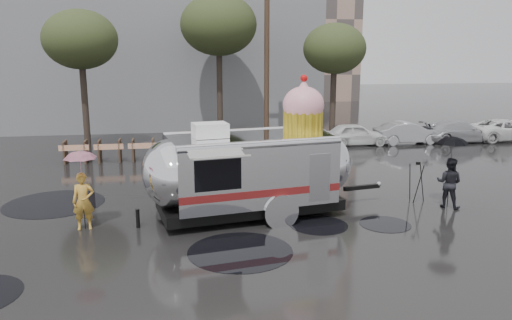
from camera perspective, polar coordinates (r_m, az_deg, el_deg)
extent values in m
plane|color=black|center=(14.34, 1.61, -7.91)|extent=(120.00, 120.00, 0.00)
cylinder|color=black|center=(14.77, 7.19, -7.38)|extent=(1.70, 1.70, 0.01)
cylinder|color=black|center=(15.20, 14.53, -7.11)|extent=(1.49, 1.49, 0.01)
cylinder|color=black|center=(17.95, -22.05, -4.63)|extent=(3.24, 3.24, 0.01)
cylinder|color=black|center=(12.84, -1.81, -10.38)|extent=(2.68, 2.68, 0.01)
cube|color=slate|center=(37.26, -11.93, 14.44)|extent=(22.00, 12.00, 13.00)
cylinder|color=#473323|center=(27.68, 1.23, 11.38)|extent=(0.28, 0.28, 9.00)
cylinder|color=#382D26|center=(26.65, -19.04, 7.28)|extent=(0.32, 0.32, 5.85)
ellipsoid|color=#2A3619|center=(26.58, -19.44, 12.87)|extent=(3.64, 3.64, 2.86)
cylinder|color=#382D26|center=(28.37, -4.19, 9.10)|extent=(0.32, 0.32, 6.75)
ellipsoid|color=#2A3619|center=(28.36, -4.28, 15.16)|extent=(4.20, 4.20, 3.30)
cylinder|color=#382D26|center=(27.67, 8.81, 7.50)|extent=(0.32, 0.32, 5.40)
ellipsoid|color=#2A3619|center=(27.58, 8.98, 12.48)|extent=(3.36, 3.36, 2.64)
cube|color=#473323|center=(24.14, -20.95, 0.86)|extent=(0.08, 0.80, 1.00)
cube|color=#473323|center=(23.97, -18.85, 0.94)|extent=(0.08, 0.80, 1.00)
cube|color=#E5590C|center=(23.64, -20.11, 1.31)|extent=(1.30, 0.04, 0.25)
cube|color=#473323|center=(23.88, -17.43, 0.99)|extent=(0.08, 0.80, 1.00)
cube|color=#473323|center=(23.76, -15.28, 1.07)|extent=(0.08, 0.80, 1.00)
cube|color=#E5590C|center=(23.40, -16.50, 1.45)|extent=(1.30, 0.04, 0.25)
cube|color=#473323|center=(23.71, -13.84, 1.12)|extent=(0.08, 0.80, 1.00)
cube|color=#473323|center=(23.65, -11.67, 1.20)|extent=(0.08, 0.80, 1.00)
cube|color=#E5590C|center=(23.26, -12.83, 1.59)|extent=(1.30, 0.04, 0.25)
imported|color=silver|center=(27.30, 11.32, 3.11)|extent=(4.00, 1.80, 1.40)
imported|color=#B2B2B7|center=(28.49, 16.98, 3.19)|extent=(4.00, 1.80, 1.40)
imported|color=#B2B2B7|center=(29.94, 22.15, 3.28)|extent=(4.20, 1.80, 1.44)
imported|color=silver|center=(31.60, 26.81, 3.35)|extent=(4.40, 1.90, 1.50)
cube|color=silver|center=(15.09, -0.75, -0.83)|extent=(5.14, 3.27, 1.96)
ellipsoid|color=silver|center=(15.98, 7.44, -0.19)|extent=(2.03, 2.74, 1.96)
ellipsoid|color=silver|center=(14.54, -9.76, -1.52)|extent=(2.03, 2.74, 1.96)
cube|color=black|center=(15.39, -0.74, -4.99)|extent=(5.73, 3.06, 0.33)
cylinder|color=black|center=(14.56, 2.70, -6.02)|extent=(0.79, 0.36, 0.76)
cylinder|color=black|center=(16.57, -0.16, -3.71)|extent=(0.79, 0.36, 0.76)
cylinder|color=silver|center=(14.41, 2.93, -5.99)|extent=(1.05, 0.28, 1.05)
cube|color=black|center=(16.93, 11.99, -3.07)|extent=(1.31, 0.35, 0.13)
sphere|color=silver|center=(17.25, 13.86, -2.68)|extent=(0.20, 0.20, 0.17)
cylinder|color=black|center=(14.77, -13.36, -6.52)|extent=(0.13, 0.13, 0.54)
cube|color=maroon|center=(14.07, 0.85, -3.88)|extent=(4.73, 0.83, 0.22)
cube|color=maroon|center=(16.36, -2.11, -1.56)|extent=(4.73, 0.83, 0.22)
cube|color=black|center=(13.51, -4.35, -1.72)|extent=(1.29, 0.25, 0.87)
cube|color=#A5A299|center=(13.14, -4.09, 0.32)|extent=(1.59, 0.79, 0.16)
cube|color=silver|center=(14.63, 7.31, -2.01)|extent=(0.65, 0.14, 1.42)
cube|color=white|center=(14.53, -5.26, 3.42)|extent=(1.08, 0.86, 0.41)
cylinder|color=yellow|center=(15.47, 5.40, 4.37)|extent=(1.31, 1.31, 0.65)
ellipsoid|color=#F5ACB6|center=(15.41, 5.44, 6.29)|extent=(1.46, 1.46, 1.13)
cone|color=#F5ACB6|center=(15.36, 5.48, 8.40)|extent=(0.63, 0.63, 0.44)
sphere|color=red|center=(15.34, 5.50, 9.29)|extent=(0.25, 0.25, 0.22)
imported|color=gold|center=(14.93, -19.13, -4.48)|extent=(0.63, 0.45, 1.64)
imported|color=pink|center=(14.66, -19.43, -0.33)|extent=(1.10, 1.10, 0.75)
cylinder|color=black|center=(14.92, -19.13, -4.46)|extent=(0.02, 0.02, 1.65)
imported|color=black|center=(17.21, 21.20, -2.44)|extent=(0.87, 0.86, 1.64)
imported|color=black|center=(16.97, 21.50, 1.27)|extent=(1.19, 1.19, 0.81)
cylinder|color=black|center=(17.21, 21.20, -2.43)|extent=(0.02, 0.02, 1.65)
cylinder|color=black|center=(17.79, 18.42, -2.36)|extent=(0.11, 0.29, 1.30)
cylinder|color=black|center=(17.69, 17.18, -2.36)|extent=(0.21, 0.24, 1.31)
cylinder|color=black|center=(17.42, 18.09, -2.65)|extent=(0.30, 0.09, 1.30)
cube|color=black|center=(17.48, 18.04, -0.36)|extent=(0.13, 0.12, 0.09)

